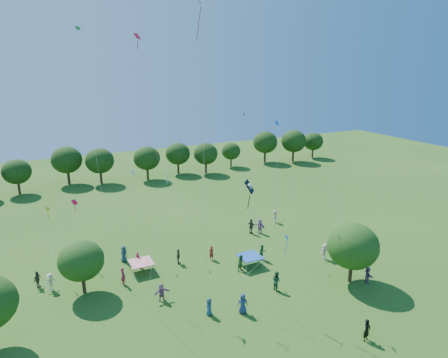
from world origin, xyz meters
TOP-DOWN VIEW (x-y plane):
  - near_tree_north at (-11.16, 20.18)m, footprint 4.03×4.03m
  - near_tree_east at (11.97, 11.02)m, footprint 4.79×4.79m
  - treeline at (-1.73, 55.43)m, footprint 88.01×8.77m
  - tent_red_stripe at (-5.47, 21.63)m, footprint 2.20×2.20m
  - tent_blue at (4.94, 17.98)m, footprint 2.20×2.20m
  - man_in_black at (7.04, 3.98)m, footprint 0.76×0.60m
  - crowd_person_0 at (0.34, 11.12)m, footprint 0.99×0.76m
  - crowd_person_1 at (-5.51, 22.81)m, footprint 0.66×0.71m
  - crowd_person_2 at (6.74, 18.51)m, footprint 0.86×0.47m
  - crowd_person_3 at (-13.82, 21.96)m, footprint 1.21×0.83m
  - crowd_person_4 at (-14.91, 23.02)m, footprint 0.91×1.04m
  - crowd_person_5 at (10.11, 24.62)m, footprint 1.17×1.80m
  - crowd_person_6 at (-2.30, 12.11)m, footprint 0.70×0.87m
  - crowd_person_7 at (-7.63, 20.04)m, footprint 0.52×0.71m
  - crowd_person_8 at (4.84, 12.91)m, footprint 0.58×0.96m
  - crowd_person_9 at (12.79, 15.70)m, footprint 1.19×0.57m
  - crowd_person_10 at (-1.57, 21.61)m, footprint 0.89×1.06m
  - crowd_person_11 at (-5.19, 15.87)m, footprint 1.53×0.60m
  - crowd_person_12 at (-6.56, 24.57)m, footprint 0.87×0.99m
  - crowd_person_13 at (1.89, 20.94)m, footprint 0.66×0.50m
  - crowd_person_14 at (3.63, 17.43)m, footprint 0.95×0.69m
  - crowd_person_15 at (13.68, 26.78)m, footprint 1.20×0.93m
  - crowd_person_16 at (9.09, 24.97)m, footprint 0.93×1.24m
  - crowd_person_17 at (13.38, 10.20)m, footprint 1.02×1.56m
  - pirate_kite at (0.69, 10.88)m, footprint 4.16×3.17m
  - red_high_kite at (0.50, 19.79)m, footprint 2.79×7.45m
  - small_kite_0 at (-10.89, 27.24)m, footprint 3.18×2.15m
  - small_kite_1 at (-1.15, 26.32)m, footprint 3.46×3.72m
  - small_kite_2 at (-13.34, 25.15)m, footprint 0.70×1.09m
  - small_kite_3 at (-8.98, 21.90)m, footprint 1.36×0.48m
  - small_kite_4 at (3.20, 10.51)m, footprint 2.32×4.16m
  - small_kite_5 at (8.08, 24.27)m, footprint 1.78×1.11m
  - small_kite_6 at (-6.08, 19.19)m, footprint 1.07×0.65m
  - small_kite_7 at (-4.32, 16.69)m, footprint 2.80×1.50m
  - small_kite_8 at (-4.67, 23.48)m, footprint 3.50×1.46m
  - small_kite_9 at (5.62, 12.49)m, footprint 1.52×4.30m
  - small_kite_10 at (-3.92, 22.49)m, footprint 1.60×3.17m
  - small_kite_11 at (14.85, 17.50)m, footprint 2.18×4.78m
  - small_kite_12 at (8.04, 18.40)m, footprint 0.66×0.44m

SIDE VIEW (x-z plane):
  - crowd_person_6 at x=-2.30m, z-range 0.00..1.55m
  - crowd_person_17 at x=13.38m, z-range 0.00..1.58m
  - crowd_person_13 at x=1.89m, z-range 0.00..1.59m
  - crowd_person_1 at x=-5.51m, z-range 0.00..1.61m
  - crowd_person_11 at x=-5.19m, z-range 0.00..1.62m
  - crowd_person_4 at x=-14.91m, z-range 0.00..1.64m
  - crowd_person_10 at x=-1.57m, z-range 0.00..1.66m
  - crowd_person_15 at x=13.68m, z-range 0.00..1.67m
  - crowd_person_3 at x=-13.82m, z-range 0.00..1.69m
  - crowd_person_14 at x=3.63m, z-range 0.00..1.73m
  - crowd_person_7 at x=-7.63m, z-range 0.00..1.73m
  - crowd_person_2 at x=6.74m, z-range 0.00..1.74m
  - crowd_person_12 at x=-6.56m, z-range 0.00..1.76m
  - crowd_person_0 at x=0.34m, z-range 0.00..1.78m
  - crowd_person_9 at x=12.79m, z-range 0.00..1.79m
  - man_in_black at x=7.04m, z-range 0.00..1.80m
  - crowd_person_5 at x=10.11m, z-range 0.00..1.82m
  - crowd_person_8 at x=4.84m, z-range 0.00..1.86m
  - crowd_person_16 at x=9.09m, z-range 0.00..1.92m
  - tent_red_stripe at x=-5.47m, z-range 0.49..1.59m
  - tent_blue at x=4.94m, z-range 0.49..1.59m
  - near_tree_north at x=-11.16m, z-range 0.71..5.78m
  - near_tree_east at x=11.97m, z-range 0.78..6.66m
  - treeline at x=-1.73m, z-range 0.70..7.48m
  - small_kite_10 at x=-3.92m, z-range 2.34..5.92m
  - small_kite_4 at x=3.20m, z-range 2.79..8.42m
  - small_kite_0 at x=-10.89m, z-range 3.17..8.49m
  - small_kite_2 at x=-13.34m, z-range 3.01..8.75m
  - small_kite_11 at x=14.85m, z-range 4.15..12.17m
  - small_kite_6 at x=-6.08m, z-range 3.72..13.66m
  - small_kite_1 at x=-1.15m, z-range 4.04..13.62m
  - small_kite_7 at x=-4.32m, z-range 4.43..14.66m
  - small_kite_9 at x=5.62m, z-range 4.50..15.36m
  - small_kite_5 at x=8.08m, z-range 3.99..17.65m
  - pirate_kite at x=0.69m, z-range 5.79..16.06m
  - small_kite_12 at x=8.04m, z-range 4.34..17.77m
  - small_kite_3 at x=-8.98m, z-range 4.40..26.15m
  - small_kite_8 at x=-4.67m, z-range 7.38..28.87m
  - red_high_kite at x=0.50m, z-range 8.58..33.15m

